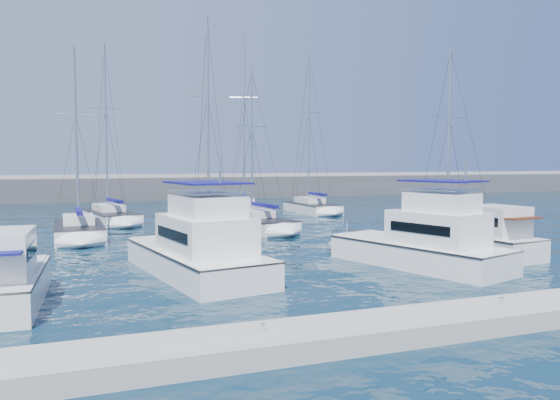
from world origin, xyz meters
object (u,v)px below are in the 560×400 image
object	(u,v)px
sailboat_back_a	(110,216)
motor_yacht_stbd_outer	(489,239)
sailboat_back_c	(312,207)
sailboat_mid_a	(79,231)
sailboat_mid_c	(256,223)
sailboat_back_b	(244,210)
sailboat_mid_e	(453,229)
motor_yacht_stbd_inner	(425,244)
sailboat_mid_b	(211,231)
motor_yacht_port_inner	(199,251)

from	to	relation	value
sailboat_back_a	motor_yacht_stbd_outer	bearing A→B (deg)	-64.65
sailboat_back_c	sailboat_mid_a	bearing A→B (deg)	-154.77
sailboat_mid_a	sailboat_mid_c	xyz separation A→B (m)	(12.68, 0.29, -0.01)
sailboat_back_a	sailboat_back_b	size ratio (longest dim) A/B	0.85
sailboat_mid_c	sailboat_mid_e	world-z (taller)	sailboat_mid_e
motor_yacht_stbd_inner	sailboat_mid_c	xyz separation A→B (m)	(-3.14, 17.00, -0.63)
motor_yacht_stbd_outer	sailboat_back_a	world-z (taller)	sailboat_back_a
sailboat_back_b	motor_yacht_stbd_outer	bearing A→B (deg)	-59.30
sailboat_mid_a	sailboat_mid_e	world-z (taller)	sailboat_mid_a
sailboat_mid_a	sailboat_back_b	world-z (taller)	sailboat_back_b
sailboat_mid_c	sailboat_back_b	distance (m)	10.66
sailboat_mid_b	sailboat_mid_c	xyz separation A→B (m)	(4.31, 3.45, -0.03)
sailboat_mid_a	sailboat_back_b	xyz separation A→B (m)	(14.84, 10.73, 0.05)
motor_yacht_stbd_outer	sailboat_back_a	size ratio (longest dim) A/B	0.40
sailboat_mid_b	sailboat_back_b	world-z (taller)	sailboat_back_b
sailboat_mid_c	sailboat_back_b	xyz separation A→B (m)	(2.16, 10.44, 0.05)
sailboat_mid_e	sailboat_mid_a	bearing A→B (deg)	165.74
motor_yacht_port_inner	sailboat_mid_a	xyz separation A→B (m)	(-5.05, 14.89, -0.63)
motor_yacht_stbd_inner	sailboat_mid_e	world-z (taller)	sailboat_mid_e
sailboat_mid_c	sailboat_mid_e	xyz separation A→B (m)	(11.41, -8.53, 0.01)
motor_yacht_stbd_outer	motor_yacht_port_inner	bearing A→B (deg)	171.96
sailboat_mid_a	sailboat_mid_e	xyz separation A→B (m)	(24.09, -8.25, 0.00)
sailboat_back_a	sailboat_back_c	distance (m)	19.87
sailboat_mid_b	sailboat_mid_c	bearing A→B (deg)	39.62
sailboat_mid_a	sailboat_back_a	bearing A→B (deg)	73.13
sailboat_back_c	sailboat_mid_e	bearing A→B (deg)	-87.19
motor_yacht_stbd_outer	sailboat_mid_a	xyz separation A→B (m)	(-20.86, 15.41, -0.44)
motor_yacht_port_inner	sailboat_mid_a	world-z (taller)	sailboat_mid_a
sailboat_mid_e	motor_yacht_stbd_inner	bearing A→B (deg)	-129.69
motor_yacht_port_inner	sailboat_mid_c	bearing A→B (deg)	53.42
motor_yacht_stbd_outer	sailboat_mid_c	distance (m)	17.71
motor_yacht_port_inner	sailboat_mid_c	xyz separation A→B (m)	(7.63, 15.18, -0.63)
sailboat_mid_b	sailboat_mid_e	distance (m)	16.52
motor_yacht_stbd_inner	sailboat_back_b	xyz separation A→B (m)	(-0.99, 27.44, -0.58)
motor_yacht_port_inner	motor_yacht_stbd_inner	size ratio (longest dim) A/B	1.08
motor_yacht_stbd_inner	motor_yacht_stbd_outer	xyz separation A→B (m)	(5.03, 1.30, -0.19)
motor_yacht_port_inner	sailboat_mid_b	size ratio (longest dim) A/B	0.68
sailboat_mid_b	sailboat_mid_e	size ratio (longest dim) A/B	1.17
motor_yacht_stbd_outer	sailboat_mid_e	bearing A→B (deg)	59.52
motor_yacht_port_inner	sailboat_mid_c	size ratio (longest dim) A/B	0.83
motor_yacht_stbd_outer	sailboat_mid_a	bearing A→B (deg)	137.38
motor_yacht_port_inner	motor_yacht_stbd_outer	distance (m)	15.81
sailboat_back_b	sailboat_back_c	xyz separation A→B (m)	(7.43, 0.94, -0.01)
sailboat_back_a	sailboat_back_b	world-z (taller)	sailboat_back_b
motor_yacht_stbd_inner	sailboat_back_c	bearing A→B (deg)	59.95
sailboat_mid_e	sailboat_back_b	distance (m)	21.11
motor_yacht_stbd_outer	sailboat_mid_e	size ratio (longest dim) A/B	0.47
sailboat_mid_e	sailboat_mid_c	bearing A→B (deg)	147.86
motor_yacht_port_inner	motor_yacht_stbd_inner	world-z (taller)	same
sailboat_mid_b	sailboat_back_a	size ratio (longest dim) A/B	0.98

